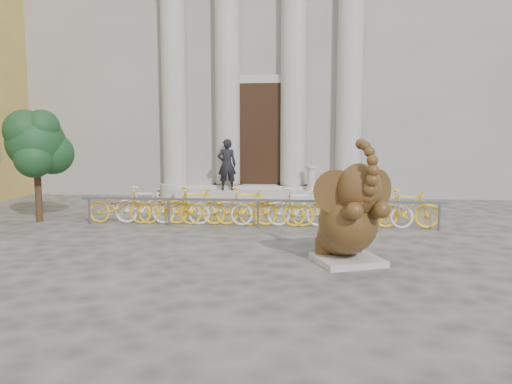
# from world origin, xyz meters

# --- Properties ---
(ground) EXTENTS (80.00, 80.00, 0.00)m
(ground) POSITION_xyz_m (0.00, 0.00, 0.00)
(ground) COLOR #474442
(ground) RESTS_ON ground
(classical_building) EXTENTS (22.00, 10.70, 12.00)m
(classical_building) POSITION_xyz_m (0.00, 14.93, 5.98)
(classical_building) COLOR gray
(classical_building) RESTS_ON ground
(entrance_steps) EXTENTS (6.00, 1.20, 0.36)m
(entrance_steps) POSITION_xyz_m (0.00, 9.40, 0.18)
(entrance_steps) COLOR #A8A59E
(entrance_steps) RESTS_ON ground
(elephant_statue) EXTENTS (1.54, 1.82, 2.29)m
(elephant_statue) POSITION_xyz_m (2.51, 0.59, 0.83)
(elephant_statue) COLOR #A8A59E
(elephant_statue) RESTS_ON ground
(bike_rack) EXTENTS (9.33, 0.53, 1.00)m
(bike_rack) POSITION_xyz_m (0.49, 4.18, 0.50)
(bike_rack) COLOR slate
(bike_rack) RESTS_ON ground
(tree) EXTENTS (1.73, 1.58, 3.01)m
(tree) POSITION_xyz_m (-5.47, 4.18, 2.10)
(tree) COLOR #332114
(tree) RESTS_ON ground
(pedestrian) EXTENTS (0.74, 0.56, 1.83)m
(pedestrian) POSITION_xyz_m (-1.12, 9.05, 1.27)
(pedestrian) COLOR black
(pedestrian) RESTS_ON entrance_steps
(balustrade_post) EXTENTS (0.37, 0.37, 0.90)m
(balustrade_post) POSITION_xyz_m (1.88, 9.10, 0.77)
(balustrade_post) COLOR #A8A59E
(balustrade_post) RESTS_ON entrance_steps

